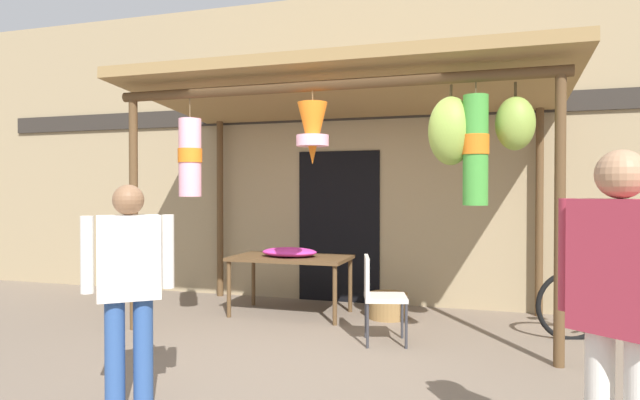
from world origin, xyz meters
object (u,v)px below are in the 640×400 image
at_px(display_table, 291,262).
at_px(customer_foreground, 129,279).
at_px(vendor_in_orange, 620,299).
at_px(flower_heap_on_table, 290,252).
at_px(folding_chair, 377,291).
at_px(parked_bicycle, 624,304).
at_px(wicker_basket_by_table, 388,306).

bearing_deg(display_table, customer_foreground, -90.94).
height_order(display_table, vendor_in_orange, vendor_in_orange).
xyz_separation_m(flower_heap_on_table, folding_chair, (1.22, -0.85, -0.25)).
xyz_separation_m(flower_heap_on_table, parked_bicycle, (3.52, -0.00, -0.40)).
relative_size(display_table, parked_bicycle, 0.81).
relative_size(wicker_basket_by_table, vendor_in_orange, 0.27).
distance_m(display_table, folding_chair, 1.52).
bearing_deg(parked_bicycle, folding_chair, -159.79).
relative_size(flower_heap_on_table, folding_chair, 0.79).
bearing_deg(wicker_basket_by_table, parked_bicycle, -4.73).
xyz_separation_m(flower_heap_on_table, vendor_in_orange, (2.81, -3.26, 0.23)).
xyz_separation_m(folding_chair, parked_bicycle, (2.31, 0.85, -0.16)).
xyz_separation_m(parked_bicycle, vendor_in_orange, (-0.71, -3.25, 0.63)).
distance_m(folding_chair, parked_bicycle, 2.47).
relative_size(display_table, customer_foreground, 0.91).
bearing_deg(parked_bicycle, vendor_in_orange, -102.35).
bearing_deg(wicker_basket_by_table, flower_heap_on_table, -170.17).
height_order(flower_heap_on_table, customer_foreground, customer_foreground).
xyz_separation_m(folding_chair, vendor_in_orange, (1.60, -2.40, 0.48)).
relative_size(wicker_basket_by_table, customer_foreground, 0.30).
distance_m(display_table, wicker_basket_by_table, 1.25).
xyz_separation_m(wicker_basket_by_table, vendor_in_orange, (1.68, -3.45, 0.83)).
bearing_deg(vendor_in_orange, display_table, 130.56).
bearing_deg(customer_foreground, display_table, 89.06).
distance_m(wicker_basket_by_table, parked_bicycle, 2.41).
bearing_deg(parked_bicycle, wicker_basket_by_table, 175.27).
height_order(parked_bicycle, vendor_in_orange, vendor_in_orange).
relative_size(display_table, wicker_basket_by_table, 3.08).
bearing_deg(customer_foreground, wicker_basket_by_table, 69.22).
bearing_deg(wicker_basket_by_table, folding_chair, -85.36).
height_order(vendor_in_orange, customer_foreground, vendor_in_orange).
bearing_deg(flower_heap_on_table, vendor_in_orange, -49.17).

